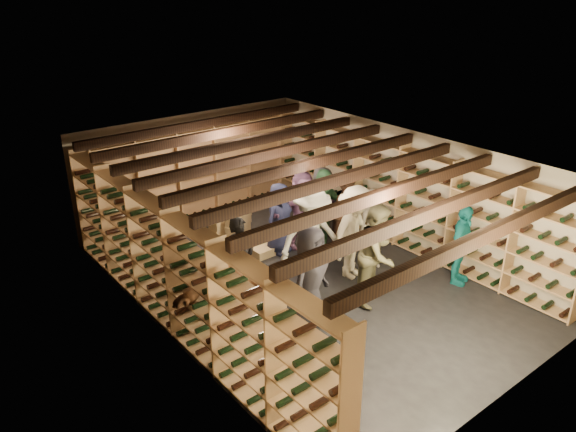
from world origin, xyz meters
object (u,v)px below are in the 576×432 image
(person_6, at_px, (279,218))
(person_9, at_px, (311,237))
(person_1, at_px, (240,260))
(person_12, at_px, (322,202))
(person_4, at_px, (461,245))
(crate_stack_right, at_px, (222,224))
(crate_loose, at_px, (265,251))
(person_11, at_px, (302,209))
(person_0, at_px, (309,278))
(person_5, at_px, (226,296))
(person_10, at_px, (322,213))
(person_7, at_px, (373,229))
(person_3, at_px, (355,233))
(person_8, at_px, (348,212))
(person_2, at_px, (378,254))
(crate_stack_left, at_px, (239,225))

(person_6, height_order, person_9, person_9)
(person_1, bearing_deg, person_12, 19.60)
(person_6, bearing_deg, person_4, -74.87)
(crate_stack_right, height_order, person_6, person_6)
(crate_loose, relative_size, person_11, 0.31)
(crate_stack_right, distance_m, person_0, 3.85)
(person_5, xyz_separation_m, person_11, (3.06, 1.89, -0.04))
(person_10, bearing_deg, person_9, -142.20)
(crate_loose, xyz_separation_m, person_12, (1.53, 0.00, 0.69))
(person_7, bearing_deg, person_3, -148.95)
(person_6, bearing_deg, person_8, -47.70)
(crate_stack_right, relative_size, person_10, 0.28)
(person_1, xyz_separation_m, person_6, (1.65, 1.05, -0.05))
(person_3, distance_m, person_7, 0.56)
(person_4, distance_m, person_9, 2.71)
(person_2, xyz_separation_m, person_5, (-2.69, 0.53, -0.04))
(person_1, bearing_deg, person_6, 30.76)
(person_2, distance_m, person_10, 1.91)
(person_3, relative_size, person_10, 0.99)
(crate_stack_left, height_order, person_12, person_12)
(crate_stack_right, bearing_deg, person_8, -51.84)
(person_12, bearing_deg, person_11, -168.97)
(person_0, distance_m, person_11, 2.88)
(person_8, bearing_deg, person_4, -89.96)
(person_9, bearing_deg, person_1, 178.21)
(person_6, bearing_deg, person_2, -101.75)
(person_2, height_order, person_5, person_2)
(crate_stack_right, bearing_deg, person_10, -62.07)
(person_7, relative_size, person_9, 0.83)
(person_12, bearing_deg, person_9, -137.63)
(person_9, relative_size, person_12, 1.23)
(person_1, bearing_deg, person_5, -135.54)
(person_11, relative_size, person_12, 1.06)
(person_6, bearing_deg, crate_stack_left, 92.71)
(crate_stack_left, bearing_deg, person_7, -62.40)
(person_7, distance_m, person_11, 1.58)
(crate_stack_left, distance_m, person_6, 1.11)
(crate_loose, bearing_deg, person_11, -8.57)
(person_1, height_order, person_11, person_11)
(person_9, xyz_separation_m, person_10, (0.92, 0.74, -0.04))
(crate_stack_left, xyz_separation_m, person_9, (-0.02, -2.35, 0.61))
(person_8, bearing_deg, person_3, -143.35)
(crate_stack_right, distance_m, person_6, 1.55)
(person_8, height_order, person_11, person_11)
(person_4, xyz_separation_m, person_6, (-1.79, 3.01, -0.02))
(person_11, bearing_deg, person_12, 20.72)
(person_0, xyz_separation_m, person_11, (1.76, 2.27, -0.05))
(person_7, bearing_deg, person_4, -36.46)
(person_2, height_order, person_11, person_2)
(crate_loose, xyz_separation_m, person_6, (0.33, -0.06, 0.65))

